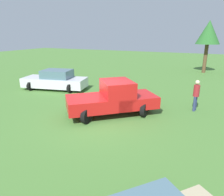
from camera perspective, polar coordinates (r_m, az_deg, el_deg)
ground_plane at (r=10.50m, az=-3.72°, el=-5.68°), size 80.00×80.00×0.00m
pickup_truck at (r=10.76m, az=0.61°, el=0.14°), size 4.42×4.67×1.79m
sedan_far at (r=16.38m, az=-15.24°, el=4.70°), size 2.84×5.04×1.48m
person_bystander at (r=12.13m, az=22.04°, el=1.10°), size 0.38×0.38×1.72m
tree_far_center at (r=24.58m, az=24.92°, el=15.84°), size 2.42×2.42×5.39m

